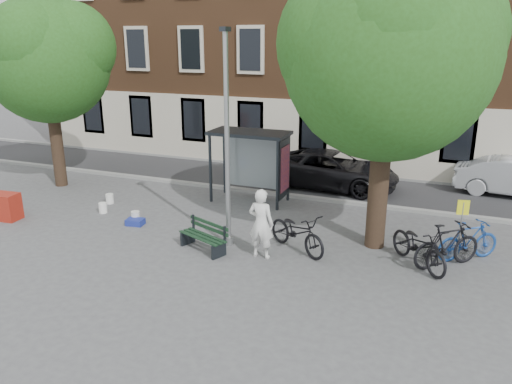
{
  "coord_description": "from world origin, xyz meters",
  "views": [
    {
      "loc": [
        5.82,
        -12.32,
        5.86
      ],
      "look_at": [
        0.48,
        0.94,
        1.4
      ],
      "focal_mm": 35.0,
      "sensor_mm": 36.0,
      "label": 1
    }
  ],
  "objects_px": {
    "lamppost": "(227,152)",
    "car_dark": "(331,169)",
    "bike_c": "(419,246)",
    "bench": "(204,238)",
    "bike_b": "(468,240)",
    "painter": "(261,224)",
    "red_stand": "(5,207)",
    "bus_shelter": "(261,151)",
    "bike_a": "(297,232)",
    "bike_d": "(447,245)",
    "notice_sign": "(462,219)"
  },
  "relations": [
    {
      "from": "painter",
      "to": "bike_b",
      "type": "xyz_separation_m",
      "value": [
        5.3,
        1.94,
        -0.42
      ]
    },
    {
      "from": "bus_shelter",
      "to": "bike_d",
      "type": "bearing_deg",
      "value": -26.62
    },
    {
      "from": "bike_a",
      "to": "bike_c",
      "type": "relative_size",
      "value": 0.99
    },
    {
      "from": "bus_shelter",
      "to": "bike_a",
      "type": "relative_size",
      "value": 1.29
    },
    {
      "from": "bus_shelter",
      "to": "bike_b",
      "type": "bearing_deg",
      "value": -20.29
    },
    {
      "from": "bike_a",
      "to": "red_stand",
      "type": "distance_m",
      "value": 9.87
    },
    {
      "from": "bike_c",
      "to": "painter",
      "type": "bearing_deg",
      "value": 152.31
    },
    {
      "from": "lamppost",
      "to": "painter",
      "type": "xyz_separation_m",
      "value": [
        1.2,
        -0.47,
        -1.8
      ]
    },
    {
      "from": "bus_shelter",
      "to": "red_stand",
      "type": "relative_size",
      "value": 3.17
    },
    {
      "from": "bike_c",
      "to": "car_dark",
      "type": "height_order",
      "value": "car_dark"
    },
    {
      "from": "painter",
      "to": "bike_d",
      "type": "relative_size",
      "value": 0.96
    },
    {
      "from": "bike_c",
      "to": "bike_d",
      "type": "distance_m",
      "value": 0.73
    },
    {
      "from": "bike_d",
      "to": "red_stand",
      "type": "xyz_separation_m",
      "value": [
        -13.78,
        -1.67,
        -0.17
      ]
    },
    {
      "from": "lamppost",
      "to": "car_dark",
      "type": "bearing_deg",
      "value": 78.64
    },
    {
      "from": "bus_shelter",
      "to": "notice_sign",
      "type": "distance_m",
      "value": 7.49
    },
    {
      "from": "bench",
      "to": "car_dark",
      "type": "height_order",
      "value": "car_dark"
    },
    {
      "from": "bike_a",
      "to": "bike_b",
      "type": "relative_size",
      "value": 1.17
    },
    {
      "from": "painter",
      "to": "car_dark",
      "type": "distance_m",
      "value": 7.35
    },
    {
      "from": "painter",
      "to": "bench",
      "type": "bearing_deg",
      "value": 7.13
    },
    {
      "from": "bike_a",
      "to": "bike_b",
      "type": "bearing_deg",
      "value": -44.19
    },
    {
      "from": "bus_shelter",
      "to": "bike_d",
      "type": "relative_size",
      "value": 1.39
    },
    {
      "from": "bike_a",
      "to": "red_stand",
      "type": "bearing_deg",
      "value": 128.0
    },
    {
      "from": "painter",
      "to": "car_dark",
      "type": "bearing_deg",
      "value": -90.07
    },
    {
      "from": "bike_d",
      "to": "notice_sign",
      "type": "bearing_deg",
      "value": -78.38
    },
    {
      "from": "bike_d",
      "to": "bike_a",
      "type": "bearing_deg",
      "value": 56.12
    },
    {
      "from": "bike_c",
      "to": "bench",
      "type": "bearing_deg",
      "value": 149.98
    },
    {
      "from": "bike_c",
      "to": "car_dark",
      "type": "distance_m",
      "value": 7.44
    },
    {
      "from": "painter",
      "to": "bike_a",
      "type": "distance_m",
      "value": 1.18
    },
    {
      "from": "lamppost",
      "to": "bike_c",
      "type": "relative_size",
      "value": 2.76
    },
    {
      "from": "lamppost",
      "to": "red_stand",
      "type": "bearing_deg",
      "value": -173.7
    },
    {
      "from": "bike_b",
      "to": "car_dark",
      "type": "xyz_separation_m",
      "value": [
        -5.12,
        5.4,
        0.17
      ]
    },
    {
      "from": "lamppost",
      "to": "notice_sign",
      "type": "bearing_deg",
      "value": 10.62
    },
    {
      "from": "bench",
      "to": "bike_a",
      "type": "height_order",
      "value": "bike_a"
    },
    {
      "from": "painter",
      "to": "bench",
      "type": "distance_m",
      "value": 1.8
    },
    {
      "from": "lamppost",
      "to": "bike_b",
      "type": "bearing_deg",
      "value": 12.8
    },
    {
      "from": "car_dark",
      "to": "bus_shelter",
      "type": "bearing_deg",
      "value": 148.23
    },
    {
      "from": "bench",
      "to": "bike_d",
      "type": "relative_size",
      "value": 0.8
    },
    {
      "from": "bench",
      "to": "bike_b",
      "type": "distance_m",
      "value": 7.3
    },
    {
      "from": "bus_shelter",
      "to": "bike_d",
      "type": "xyz_separation_m",
      "value": [
        6.58,
        -3.3,
        -1.3
      ]
    },
    {
      "from": "bus_shelter",
      "to": "painter",
      "type": "height_order",
      "value": "bus_shelter"
    },
    {
      "from": "notice_sign",
      "to": "bike_a",
      "type": "bearing_deg",
      "value": 178.65
    },
    {
      "from": "bike_b",
      "to": "bike_a",
      "type": "bearing_deg",
      "value": 67.22
    },
    {
      "from": "bench",
      "to": "notice_sign",
      "type": "distance_m",
      "value": 7.03
    },
    {
      "from": "lamppost",
      "to": "car_dark",
      "type": "relative_size",
      "value": 1.15
    },
    {
      "from": "lamppost",
      "to": "car_dark",
      "type": "height_order",
      "value": "lamppost"
    },
    {
      "from": "bike_c",
      "to": "red_stand",
      "type": "distance_m",
      "value": 13.17
    },
    {
      "from": "red_stand",
      "to": "notice_sign",
      "type": "height_order",
      "value": "notice_sign"
    },
    {
      "from": "bike_a",
      "to": "car_dark",
      "type": "xyz_separation_m",
      "value": [
        -0.62,
        6.57,
        0.16
      ]
    },
    {
      "from": "red_stand",
      "to": "car_dark",
      "type": "bearing_deg",
      "value": 40.12
    },
    {
      "from": "bike_b",
      "to": "notice_sign",
      "type": "bearing_deg",
      "value": 103.83
    }
  ]
}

